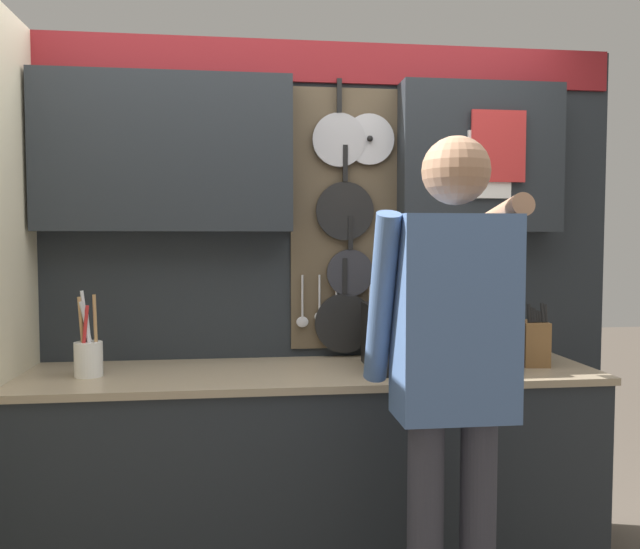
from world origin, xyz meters
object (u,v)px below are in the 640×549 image
microwave (428,336)px  person (452,357)px  utensil_crock (88,355)px  knife_block (533,342)px

microwave → person: person is taller
utensil_crock → person: person is taller
knife_block → person: (-0.59, -0.64, 0.07)m
utensil_crock → person: 1.46m
microwave → utensil_crock: size_ratio=1.48×
microwave → knife_block: bearing=0.0°
knife_block → utensil_crock: (-1.90, 0.00, -0.01)m
microwave → utensil_crock: 1.42m
microwave → knife_block: (0.48, 0.00, -0.03)m
microwave → utensil_crock: bearing=180.0°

